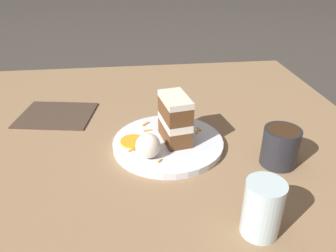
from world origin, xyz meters
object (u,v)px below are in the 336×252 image
object	(u,v)px
cake_slice	(175,119)
menu_card	(57,115)
plate	(168,143)
orange_garnish	(133,141)
coffee_mug	(280,145)
drinking_glass	(262,212)
cream_dollop	(148,146)

from	to	relation	value
cake_slice	menu_card	size ratio (longest dim) A/B	0.56
plate	cake_slice	xyz separation A→B (m)	(-0.02, -0.00, 0.06)
cake_slice	orange_garnish	xyz separation A→B (m)	(0.10, 0.00, -0.05)
cake_slice	orange_garnish	world-z (taller)	cake_slice
coffee_mug	cake_slice	bearing A→B (deg)	-25.38
drinking_glass	menu_card	world-z (taller)	drinking_glass
cream_dollop	cake_slice	bearing A→B (deg)	-135.78
plate	orange_garnish	world-z (taller)	orange_garnish
cream_dollop	orange_garnish	world-z (taller)	cream_dollop
menu_card	orange_garnish	bearing A→B (deg)	57.45
coffee_mug	orange_garnish	bearing A→B (deg)	-17.74
coffee_mug	menu_card	bearing A→B (deg)	-29.28
orange_garnish	coffee_mug	xyz separation A→B (m)	(-0.30, 0.10, 0.03)
orange_garnish	menu_card	xyz separation A→B (m)	(0.20, -0.19, -0.02)
cream_dollop	orange_garnish	size ratio (longest dim) A/B	0.98
cake_slice	drinking_glass	distance (m)	0.30
coffee_mug	menu_card	distance (m)	0.58
coffee_mug	cream_dollop	bearing A→B (deg)	-7.26
menu_card	coffee_mug	bearing A→B (deg)	70.85
cream_dollop	drinking_glass	world-z (taller)	drinking_glass
cream_dollop	coffee_mug	distance (m)	0.28
cake_slice	coffee_mug	bearing A→B (deg)	-35.09
cream_dollop	menu_card	xyz separation A→B (m)	(0.23, -0.25, -0.04)
plate	orange_garnish	size ratio (longest dim) A/B	4.50
plate	menu_card	world-z (taller)	plate
cake_slice	orange_garnish	size ratio (longest dim) A/B	1.92
cream_dollop	menu_card	world-z (taller)	cream_dollop
plate	coffee_mug	distance (m)	0.25
plate	cream_dollop	distance (m)	0.09
plate	orange_garnish	bearing A→B (deg)	-1.32
cake_slice	cream_dollop	distance (m)	0.10
plate	cream_dollop	bearing A→B (deg)	50.96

